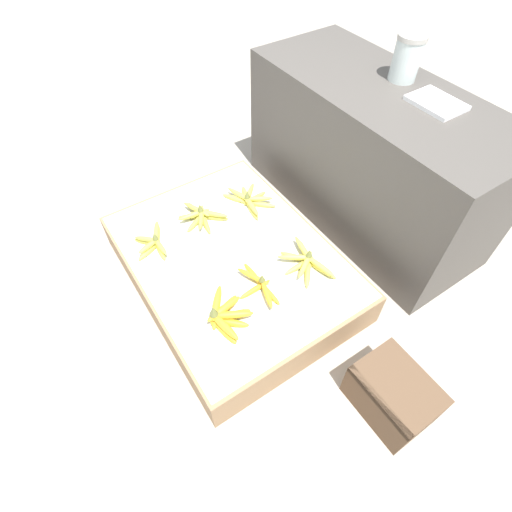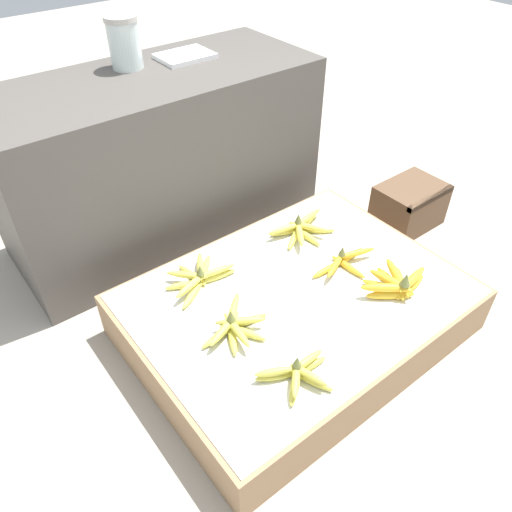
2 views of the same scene
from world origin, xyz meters
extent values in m
plane|color=#A89E8E|center=(0.00, 0.00, 0.00)|extent=(10.00, 10.00, 0.00)
cube|color=#997551|center=(0.00, 0.00, 0.09)|extent=(1.13, 0.85, 0.19)
cube|color=silver|center=(0.00, 0.00, 0.19)|extent=(1.10, 0.83, 0.00)
cube|color=#4C4742|center=(-0.04, 0.85, 0.36)|extent=(1.34, 0.56, 0.72)
cube|color=brown|center=(0.86, 0.19, 0.10)|extent=(0.30, 0.23, 0.20)
cube|color=#402E20|center=(0.86, 0.08, 0.19)|extent=(0.30, 0.02, 0.02)
ellipsoid|color=gold|center=(-0.29, -0.23, 0.20)|extent=(0.12, 0.08, 0.02)
ellipsoid|color=gold|center=(-0.27, -0.29, 0.20)|extent=(0.11, 0.10, 0.02)
ellipsoid|color=gold|center=(-0.21, -0.31, 0.20)|extent=(0.07, 0.12, 0.02)
ellipsoid|color=gold|center=(-0.19, -0.26, 0.20)|extent=(0.13, 0.04, 0.02)
ellipsoid|color=gold|center=(-0.29, -0.23, 0.23)|extent=(0.12, 0.08, 0.02)
ellipsoid|color=gold|center=(-0.26, -0.29, 0.23)|extent=(0.10, 0.11, 0.02)
ellipsoid|color=gold|center=(-0.22, -0.30, 0.23)|extent=(0.06, 0.13, 0.02)
ellipsoid|color=gold|center=(-0.19, -0.26, 0.23)|extent=(0.12, 0.03, 0.02)
cone|color=olive|center=(-0.23, -0.26, 0.26)|extent=(0.03, 0.03, 0.04)
ellipsoid|color=gold|center=(0.32, -0.23, 0.21)|extent=(0.17, 0.05, 0.03)
ellipsoid|color=gold|center=(0.31, -0.20, 0.21)|extent=(0.14, 0.14, 0.03)
ellipsoid|color=gold|center=(0.29, -0.17, 0.21)|extent=(0.07, 0.17, 0.03)
ellipsoid|color=gold|center=(0.25, -0.18, 0.21)|extent=(0.09, 0.17, 0.03)
ellipsoid|color=gold|center=(0.24, -0.21, 0.21)|extent=(0.16, 0.12, 0.03)
ellipsoid|color=gold|center=(0.33, -0.23, 0.24)|extent=(0.17, 0.06, 0.03)
ellipsoid|color=gold|center=(0.30, -0.18, 0.24)|extent=(0.11, 0.16, 0.03)
ellipsoid|color=gold|center=(0.26, -0.19, 0.24)|extent=(0.06, 0.17, 0.03)
ellipsoid|color=gold|center=(0.22, -0.20, 0.24)|extent=(0.15, 0.13, 0.03)
cone|color=olive|center=(0.27, -0.24, 0.28)|extent=(0.04, 0.04, 0.05)
ellipsoid|color=gold|center=(-0.32, 0.00, 0.20)|extent=(0.17, 0.05, 0.03)
ellipsoid|color=gold|center=(-0.30, -0.03, 0.20)|extent=(0.10, 0.16, 0.03)
ellipsoid|color=gold|center=(-0.26, -0.03, 0.20)|extent=(0.10, 0.16, 0.03)
ellipsoid|color=gold|center=(-0.23, -0.01, 0.20)|extent=(0.17, 0.06, 0.03)
ellipsoid|color=gold|center=(-0.25, 0.04, 0.20)|extent=(0.13, 0.14, 0.03)
ellipsoid|color=gold|center=(-0.31, -0.01, 0.23)|extent=(0.16, 0.08, 0.03)
ellipsoid|color=gold|center=(-0.29, -0.03, 0.23)|extent=(0.05, 0.17, 0.03)
ellipsoid|color=gold|center=(-0.26, -0.01, 0.23)|extent=(0.15, 0.11, 0.03)
ellipsoid|color=gold|center=(-0.25, 0.04, 0.23)|extent=(0.14, 0.13, 0.03)
cone|color=olive|center=(-0.28, 0.00, 0.26)|extent=(0.03, 0.03, 0.04)
ellipsoid|color=gold|center=(0.17, 0.02, 0.20)|extent=(0.16, 0.03, 0.02)
ellipsoid|color=gold|center=(0.23, -0.02, 0.20)|extent=(0.03, 0.16, 0.02)
ellipsoid|color=gold|center=(0.27, 0.02, 0.20)|extent=(0.16, 0.03, 0.02)
ellipsoid|color=gold|center=(0.18, 0.00, 0.23)|extent=(0.15, 0.09, 0.02)
ellipsoid|color=gold|center=(0.29, 0.00, 0.23)|extent=(0.16, 0.07, 0.02)
cone|color=olive|center=(0.23, 0.02, 0.26)|extent=(0.03, 0.03, 0.04)
ellipsoid|color=#DBCC4C|center=(-0.18, 0.23, 0.20)|extent=(0.15, 0.05, 0.02)
ellipsoid|color=#DBCC4C|center=(-0.19, 0.30, 0.20)|extent=(0.12, 0.12, 0.02)
ellipsoid|color=#DBCC4C|center=(-0.25, 0.29, 0.20)|extent=(0.04, 0.15, 0.02)
ellipsoid|color=#DBCC4C|center=(-0.29, 0.26, 0.20)|extent=(0.15, 0.08, 0.02)
ellipsoid|color=#DBCC4C|center=(-0.30, 0.21, 0.20)|extent=(0.14, 0.10, 0.02)
ellipsoid|color=#DBCC4C|center=(-0.18, 0.23, 0.23)|extent=(0.15, 0.05, 0.02)
ellipsoid|color=#DBCC4C|center=(-0.21, 0.29, 0.23)|extent=(0.10, 0.14, 0.02)
ellipsoid|color=#DBCC4C|center=(-0.27, 0.28, 0.23)|extent=(0.12, 0.13, 0.02)
ellipsoid|color=#DBCC4C|center=(-0.29, 0.23, 0.23)|extent=(0.15, 0.07, 0.02)
cone|color=olive|center=(-0.24, 0.24, 0.26)|extent=(0.03, 0.03, 0.04)
ellipsoid|color=#DBCC4C|center=(0.20, 0.28, 0.20)|extent=(0.16, 0.08, 0.03)
ellipsoid|color=#DBCC4C|center=(0.19, 0.23, 0.20)|extent=(0.15, 0.11, 0.03)
ellipsoid|color=#DBCC4C|center=(0.23, 0.21, 0.20)|extent=(0.03, 0.16, 0.03)
ellipsoid|color=#DBCC4C|center=(0.29, 0.22, 0.20)|extent=(0.14, 0.12, 0.03)
ellipsoid|color=#DBCC4C|center=(0.30, 0.28, 0.20)|extent=(0.16, 0.07, 0.03)
ellipsoid|color=#DBCC4C|center=(0.18, 0.27, 0.23)|extent=(0.16, 0.06, 0.03)
ellipsoid|color=#DBCC4C|center=(0.20, 0.22, 0.23)|extent=(0.11, 0.15, 0.03)
ellipsoid|color=#DBCC4C|center=(0.26, 0.23, 0.23)|extent=(0.11, 0.15, 0.03)
ellipsoid|color=#DBCC4C|center=(0.30, 0.27, 0.23)|extent=(0.16, 0.05, 0.03)
cone|color=olive|center=(0.23, 0.26, 0.26)|extent=(0.03, 0.03, 0.04)
cylinder|color=silver|center=(-0.07, 0.97, 0.81)|extent=(0.12, 0.12, 0.17)
cylinder|color=#B7B2A8|center=(-0.07, 0.97, 0.90)|extent=(0.13, 0.13, 0.02)
cube|color=white|center=(0.17, 0.92, 0.73)|extent=(0.22, 0.16, 0.02)
camera|label=1|loc=(1.04, -0.55, 1.59)|focal=28.00mm
camera|label=2|loc=(-0.88, -0.90, 1.41)|focal=35.00mm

